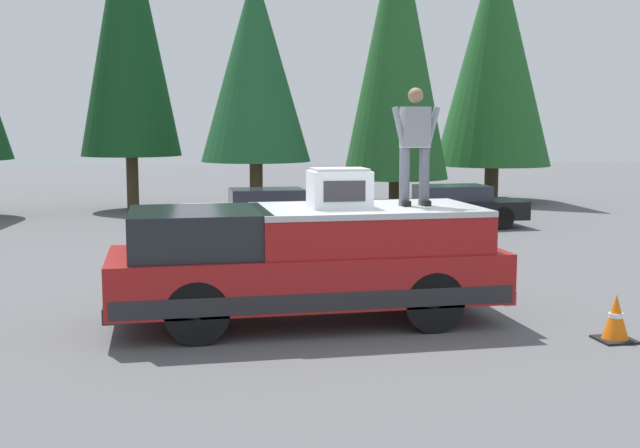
{
  "coord_description": "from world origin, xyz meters",
  "views": [
    {
      "loc": [
        -10.89,
        2.67,
        2.82
      ],
      "look_at": [
        0.57,
        0.35,
        1.35
      ],
      "focal_mm": 44.61,
      "sensor_mm": 36.0,
      "label": 1
    }
  ],
  "objects_px": {
    "compressor_unit": "(339,188)",
    "parked_car_white": "(264,211)",
    "traffic_cone": "(616,319)",
    "person_on_truck_bed": "(415,143)",
    "pickup_truck": "(307,262)",
    "parked_car_black": "(449,206)"
  },
  "relations": [
    {
      "from": "pickup_truck",
      "to": "compressor_unit",
      "type": "height_order",
      "value": "compressor_unit"
    },
    {
      "from": "compressor_unit",
      "to": "pickup_truck",
      "type": "bearing_deg",
      "value": 79.79
    },
    {
      "from": "compressor_unit",
      "to": "person_on_truck_bed",
      "type": "xyz_separation_m",
      "value": [
        0.08,
        -1.13,
        0.62
      ]
    },
    {
      "from": "parked_car_black",
      "to": "parked_car_white",
      "type": "distance_m",
      "value": 5.15
    },
    {
      "from": "person_on_truck_bed",
      "to": "traffic_cone",
      "type": "distance_m",
      "value": 3.62
    },
    {
      "from": "person_on_truck_bed",
      "to": "parked_car_black",
      "type": "xyz_separation_m",
      "value": [
        9.63,
        -4.18,
        -1.97
      ]
    },
    {
      "from": "person_on_truck_bed",
      "to": "parked_car_black",
      "type": "distance_m",
      "value": 10.68
    },
    {
      "from": "pickup_truck",
      "to": "person_on_truck_bed",
      "type": "distance_m",
      "value": 2.31
    },
    {
      "from": "compressor_unit",
      "to": "person_on_truck_bed",
      "type": "distance_m",
      "value": 1.29
    },
    {
      "from": "compressor_unit",
      "to": "traffic_cone",
      "type": "distance_m",
      "value": 4.08
    },
    {
      "from": "parked_car_black",
      "to": "traffic_cone",
      "type": "distance_m",
      "value": 11.59
    },
    {
      "from": "person_on_truck_bed",
      "to": "parked_car_white",
      "type": "height_order",
      "value": "person_on_truck_bed"
    },
    {
      "from": "traffic_cone",
      "to": "person_on_truck_bed",
      "type": "bearing_deg",
      "value": 50.9
    },
    {
      "from": "compressor_unit",
      "to": "parked_car_white",
      "type": "height_order",
      "value": "compressor_unit"
    },
    {
      "from": "traffic_cone",
      "to": "pickup_truck",
      "type": "bearing_deg",
      "value": 64.68
    },
    {
      "from": "person_on_truck_bed",
      "to": "parked_car_black",
      "type": "relative_size",
      "value": 0.41
    },
    {
      "from": "parked_car_black",
      "to": "traffic_cone",
      "type": "height_order",
      "value": "parked_car_black"
    },
    {
      "from": "compressor_unit",
      "to": "parked_car_black",
      "type": "bearing_deg",
      "value": -28.69
    },
    {
      "from": "parked_car_black",
      "to": "parked_car_white",
      "type": "relative_size",
      "value": 1.0
    },
    {
      "from": "compressor_unit",
      "to": "person_on_truck_bed",
      "type": "relative_size",
      "value": 0.5
    },
    {
      "from": "parked_car_white",
      "to": "parked_car_black",
      "type": "bearing_deg",
      "value": -88.36
    },
    {
      "from": "pickup_truck",
      "to": "parked_car_black",
      "type": "distance_m",
      "value": 11.23
    }
  ]
}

